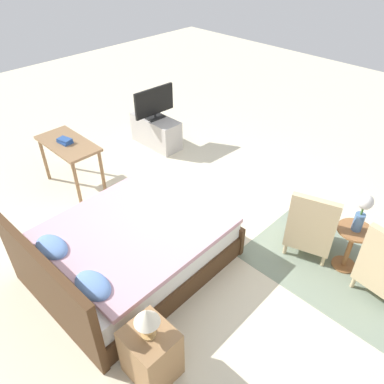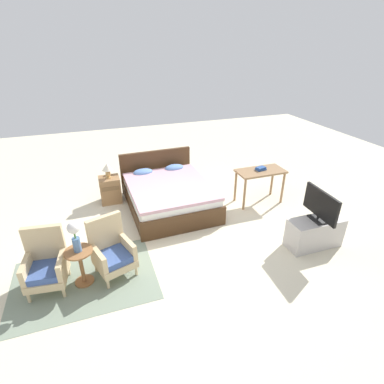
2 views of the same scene
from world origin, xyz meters
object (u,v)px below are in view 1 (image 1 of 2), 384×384
Objects in this scene: tv_flatscreen at (154,103)px; tv_stand at (156,131)px; book_stack at (65,141)px; flower_vase at (363,209)px; armchair_by_window_right at (311,228)px; nightstand at (151,353)px; bed at (129,249)px; table_lamp at (147,319)px; side_table at (351,243)px; vanity_desk at (69,149)px.

tv_stand is at bearing 177.46° from tv_flatscreen.
book_stack is at bearing 92.59° from tv_flatscreen.
flower_vase is 0.50× the size of tv_stand.
armchair_by_window_right is at bearing -158.63° from book_stack.
armchair_by_window_right reaches higher than book_stack.
armchair_by_window_right is 1.58× the size of nightstand.
bed is 1.41m from table_lamp.
bed reaches higher than side_table.
tv_stand is at bearing -5.55° from side_table.
bed is 1.32m from nightstand.
book_stack is (3.31, 1.30, 0.41)m from armchair_by_window_right.
vanity_desk is (3.11, -1.10, -0.15)m from table_lamp.
vanity_desk is at bearing 93.06° from tv_flatscreen.
table_lamp is at bearing 75.26° from side_table.
book_stack is at bearing -18.93° from nightstand.
side_table is 1.77× the size of table_lamp.
bed is 2.35× the size of armchair_by_window_right.
table_lamp is 3.30m from vanity_desk.
vanity_desk is (3.76, 1.36, -0.23)m from flower_vase.
flower_vase reaches higher than table_lamp.
tv_flatscreen is at bearing -87.41° from book_stack.
bed is 2.08× the size of vanity_desk.
vanity_desk is at bearing -19.44° from table_lamp.
nightstand reaches higher than tv_stand.
vanity_desk is 4.62× the size of book_stack.
book_stack reaches higher than nightstand.
side_table is at bearing -159.76° from book_stack.
vanity_desk is at bearing 19.95° from side_table.
armchair_by_window_right is 3.55m from vanity_desk.
flower_vase is at bearing -104.74° from nightstand.
armchair_by_window_right is 4.09× the size of book_stack.
bed is at bearing -29.11° from table_lamp.
armchair_by_window_right is 3.45m from tv_flatscreen.
side_table is 2.60× the size of book_stack.
armchair_by_window_right reaches higher than side_table.
flower_vase is at bearing -104.74° from table_lamp.
tv_flatscreen is at bearing -7.85° from armchair_by_window_right.
nightstand is (0.19, 2.37, -0.09)m from armchair_by_window_right.
armchair_by_window_right is at bearing -94.60° from table_lamp.
tv_flatscreen is (0.00, -0.00, 0.54)m from tv_stand.
tv_stand is (3.20, -2.83, -0.03)m from nightstand.
table_lamp is at bearing 85.40° from armchair_by_window_right.
armchair_by_window_right is at bearing 11.56° from side_table.
vanity_desk is (-0.09, 1.74, -0.16)m from tv_flatscreen.
bed reaches higher than table_lamp.
table_lamp reaches higher than nightstand.
book_stack is (3.77, 1.39, -0.09)m from flower_vase.
nightstand is 1.76× the size of table_lamp.
flower_vase is (0.00, 0.00, 0.51)m from side_table.
tv_flatscreen is (3.20, -2.83, 0.52)m from nightstand.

